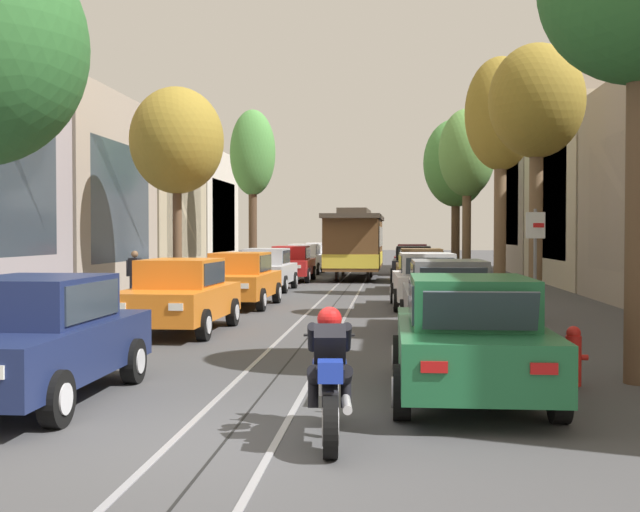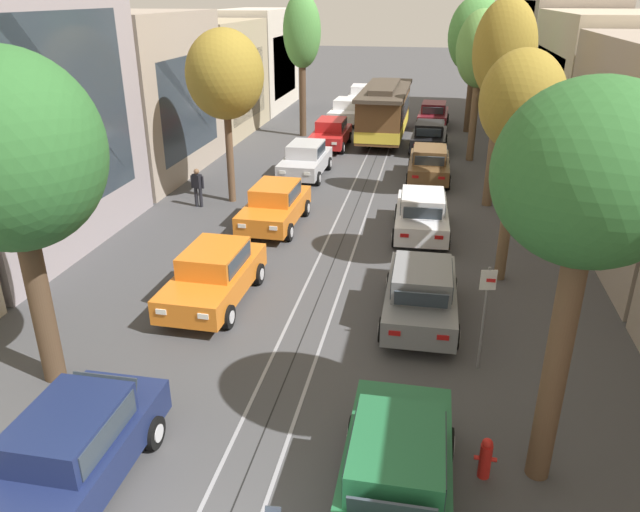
{
  "view_description": "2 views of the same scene",
  "coord_description": "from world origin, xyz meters",
  "px_view_note": "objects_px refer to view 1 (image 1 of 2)",
  "views": [
    {
      "loc": [
        1.69,
        -8.35,
        2.13
      ],
      "look_at": [
        -0.06,
        11.72,
        1.58
      ],
      "focal_mm": 45.67,
      "sensor_mm": 36.0,
      "label": 1
    },
    {
      "loc": [
        2.89,
        -5.59,
        8.06
      ],
      "look_at": [
        0.0,
        9.76,
        1.23
      ],
      "focal_mm": 33.84,
      "sensor_mm": 36.0,
      "label": 2
    }
  ],
  "objects_px": {
    "parked_car_white_sixth_left": "(304,259)",
    "parked_car_black_fifth_right": "(413,264)",
    "parked_car_white_far_left": "(319,255)",
    "parked_car_maroon_sixth_right": "(412,259)",
    "parked_car_white_mid_right": "(426,280)",
    "street_tree_kerb_right_fourth": "(467,155)",
    "parked_car_silver_fourth_left": "(266,269)",
    "street_tree_kerb_left_second": "(177,141)",
    "cable_car_trolley": "(355,244)",
    "parked_car_red_fifth_left": "(291,263)",
    "parked_car_orange_second_left": "(180,295)",
    "parked_car_brown_fourth_right": "(421,269)",
    "parked_car_navy_near_left": "(33,338)",
    "street_tree_kerb_right_far": "(456,164)",
    "street_tree_kerb_right_second": "(537,105)",
    "fire_hydrant": "(573,356)",
    "street_tree_kerb_left_mid": "(253,156)",
    "street_sign_post": "(535,262)",
    "parked_car_grey_second_right": "(448,297)",
    "pedestrian_on_left_pavement": "(135,273)",
    "parked_car_green_near_right": "(469,337)",
    "parked_car_orange_mid_left": "(240,279)",
    "motorcycle_with_rider": "(330,377)",
    "street_tree_kerb_right_mid": "(501,118)"
  },
  "relations": [
    {
      "from": "parked_car_white_sixth_left",
      "to": "parked_car_black_fifth_right",
      "type": "height_order",
      "value": "same"
    },
    {
      "from": "parked_car_white_far_left",
      "to": "parked_car_maroon_sixth_right",
      "type": "height_order",
      "value": "same"
    },
    {
      "from": "parked_car_white_mid_right",
      "to": "street_tree_kerb_right_fourth",
      "type": "distance_m",
      "value": 12.34
    },
    {
      "from": "parked_car_silver_fourth_left",
      "to": "street_tree_kerb_left_second",
      "type": "xyz_separation_m",
      "value": [
        -2.26,
        -4.27,
        4.32
      ]
    },
    {
      "from": "parked_car_white_far_left",
      "to": "cable_car_trolley",
      "type": "distance_m",
      "value": 11.84
    },
    {
      "from": "cable_car_trolley",
      "to": "parked_car_red_fifth_left",
      "type": "bearing_deg",
      "value": -140.71
    },
    {
      "from": "parked_car_orange_second_left",
      "to": "parked_car_brown_fourth_right",
      "type": "height_order",
      "value": "same"
    },
    {
      "from": "parked_car_silver_fourth_left",
      "to": "parked_car_navy_near_left",
      "type": "bearing_deg",
      "value": -89.63
    },
    {
      "from": "parked_car_white_mid_right",
      "to": "parked_car_silver_fourth_left",
      "type": "bearing_deg",
      "value": 130.3
    },
    {
      "from": "parked_car_brown_fourth_right",
      "to": "street_tree_kerb_right_far",
      "type": "distance_m",
      "value": 12.61
    },
    {
      "from": "street_tree_kerb_right_second",
      "to": "parked_car_black_fifth_right",
      "type": "bearing_deg",
      "value": 98.79
    },
    {
      "from": "parked_car_red_fifth_left",
      "to": "fire_hydrant",
      "type": "relative_size",
      "value": 5.19
    },
    {
      "from": "parked_car_orange_second_left",
      "to": "street_tree_kerb_left_mid",
      "type": "relative_size",
      "value": 0.54
    },
    {
      "from": "street_tree_kerb_left_mid",
      "to": "parked_car_silver_fourth_left",
      "type": "bearing_deg",
      "value": -77.06
    },
    {
      "from": "parked_car_silver_fourth_left",
      "to": "street_sign_post",
      "type": "height_order",
      "value": "street_sign_post"
    },
    {
      "from": "parked_car_navy_near_left",
      "to": "parked_car_brown_fourth_right",
      "type": "distance_m",
      "value": 21.32
    },
    {
      "from": "parked_car_navy_near_left",
      "to": "parked_car_white_sixth_left",
      "type": "distance_m",
      "value": 33.39
    },
    {
      "from": "parked_car_grey_second_right",
      "to": "street_tree_kerb_right_fourth",
      "type": "relative_size",
      "value": 0.59
    },
    {
      "from": "street_sign_post",
      "to": "parked_car_silver_fourth_left",
      "type": "bearing_deg",
      "value": 115.86
    },
    {
      "from": "street_tree_kerb_right_fourth",
      "to": "pedestrian_on_left_pavement",
      "type": "xyz_separation_m",
      "value": [
        -11.21,
        -9.76,
        -4.55
      ]
    },
    {
      "from": "parked_car_red_fifth_left",
      "to": "parked_car_white_sixth_left",
      "type": "distance_m",
      "value": 7.2
    },
    {
      "from": "parked_car_navy_near_left",
      "to": "fire_hydrant",
      "type": "distance_m",
      "value": 7.28
    },
    {
      "from": "street_tree_kerb_left_mid",
      "to": "street_tree_kerb_right_fourth",
      "type": "distance_m",
      "value": 10.69
    },
    {
      "from": "cable_car_trolley",
      "to": "parked_car_white_mid_right",
      "type": "bearing_deg",
      "value": -79.72
    },
    {
      "from": "parked_car_grey_second_right",
      "to": "pedestrian_on_left_pavement",
      "type": "height_order",
      "value": "pedestrian_on_left_pavement"
    },
    {
      "from": "street_tree_kerb_left_second",
      "to": "parked_car_green_near_right",
      "type": "bearing_deg",
      "value": -62.66
    },
    {
      "from": "parked_car_white_mid_right",
      "to": "parked_car_maroon_sixth_right",
      "type": "xyz_separation_m",
      "value": [
        0.12,
        19.62,
        0.0
      ]
    },
    {
      "from": "parked_car_black_fifth_right",
      "to": "pedestrian_on_left_pavement",
      "type": "distance_m",
      "value": 14.65
    },
    {
      "from": "parked_car_red_fifth_left",
      "to": "street_sign_post",
      "type": "distance_m",
      "value": 22.19
    },
    {
      "from": "parked_car_orange_second_left",
      "to": "parked_car_orange_mid_left",
      "type": "bearing_deg",
      "value": 88.55
    },
    {
      "from": "motorcycle_with_rider",
      "to": "street_tree_kerb_left_second",
      "type": "bearing_deg",
      "value": 109.69
    },
    {
      "from": "street_tree_kerb_left_mid",
      "to": "cable_car_trolley",
      "type": "bearing_deg",
      "value": -5.23
    },
    {
      "from": "parked_car_maroon_sixth_right",
      "to": "street_tree_kerb_left_mid",
      "type": "distance_m",
      "value": 10.22
    },
    {
      "from": "street_tree_kerb_right_far",
      "to": "parked_car_brown_fourth_right",
      "type": "bearing_deg",
      "value": -100.71
    },
    {
      "from": "parked_car_white_sixth_left",
      "to": "parked_car_white_mid_right",
      "type": "height_order",
      "value": "same"
    },
    {
      "from": "motorcycle_with_rider",
      "to": "street_tree_kerb_right_far",
      "type": "bearing_deg",
      "value": 83.37
    },
    {
      "from": "parked_car_red_fifth_left",
      "to": "parked_car_maroon_sixth_right",
      "type": "relative_size",
      "value": 0.99
    },
    {
      "from": "street_tree_kerb_right_fourth",
      "to": "parked_car_navy_near_left",
      "type": "bearing_deg",
      "value": -107.3
    },
    {
      "from": "parked_car_brown_fourth_right",
      "to": "street_tree_kerb_right_second",
      "type": "xyz_separation_m",
      "value": [
        2.4,
        -10.29,
        4.47
      ]
    },
    {
      "from": "parked_car_orange_mid_left",
      "to": "parked_car_maroon_sixth_right",
      "type": "bearing_deg",
      "value": 74.32
    },
    {
      "from": "pedestrian_on_left_pavement",
      "to": "street_tree_kerb_right_mid",
      "type": "bearing_deg",
      "value": 11.72
    },
    {
      "from": "street_tree_kerb_right_fourth",
      "to": "street_tree_kerb_right_far",
      "type": "xyz_separation_m",
      "value": [
        0.1,
        7.23,
        0.22
      ]
    },
    {
      "from": "parked_car_silver_fourth_left",
      "to": "parked_car_maroon_sixth_right",
      "type": "xyz_separation_m",
      "value": [
        5.79,
        12.92,
        0.0
      ]
    },
    {
      "from": "parked_car_grey_second_right",
      "to": "street_sign_post",
      "type": "distance_m",
      "value": 2.64
    },
    {
      "from": "parked_car_silver_fourth_left",
      "to": "cable_car_trolley",
      "type": "height_order",
      "value": "cable_car_trolley"
    },
    {
      "from": "parked_car_orange_second_left",
      "to": "street_tree_kerb_right_far",
      "type": "relative_size",
      "value": 0.55
    },
    {
      "from": "cable_car_trolley",
      "to": "fire_hydrant",
      "type": "xyz_separation_m",
      "value": [
        4.24,
        -26.81,
        -1.24
      ]
    },
    {
      "from": "motorcycle_with_rider",
      "to": "pedestrian_on_left_pavement",
      "type": "xyz_separation_m",
      "value": [
        -7.41,
        16.63,
        0.25
      ]
    },
    {
      "from": "parked_car_orange_second_left",
      "to": "pedestrian_on_left_pavement",
      "type": "distance_m",
      "value": 8.48
    },
    {
      "from": "parked_car_grey_second_right",
      "to": "street_tree_kerb_left_mid",
      "type": "bearing_deg",
      "value": 109.92
    }
  ]
}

